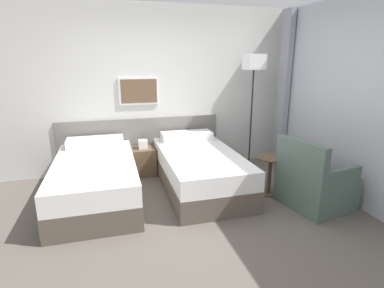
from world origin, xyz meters
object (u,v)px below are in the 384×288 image
bed_near_window (199,169)px  armchair (314,185)px  bed_near_door (96,179)px  floor_lamp (254,70)px  nightstand (144,161)px  side_table (270,169)px

bed_near_window → armchair: size_ratio=2.17×
bed_near_door → floor_lamp: size_ratio=1.02×
bed_near_window → floor_lamp: floor_lamp is taller
nightstand → side_table: nightstand is taller
bed_near_door → bed_near_window: bearing=0.0°
side_table → armchair: bearing=-51.3°
floor_lamp → side_table: size_ratio=3.52×
bed_near_door → bed_near_window: 1.46m
nightstand → floor_lamp: floor_lamp is taller
bed_near_window → armchair: armchair is taller
armchair → bed_near_window: bearing=42.1°
side_table → armchair: (0.37, -0.46, -0.08)m
nightstand → armchair: 2.61m
bed_near_door → nightstand: 1.04m
bed_near_window → side_table: 1.01m
floor_lamp → armchair: size_ratio=2.13×
armchair → side_table: bearing=28.2°
bed_near_window → armchair: 1.57m
bed_near_door → bed_near_window: size_ratio=1.00×
floor_lamp → bed_near_window: bearing=-153.0°
bed_near_door → armchair: bearing=-19.5°
side_table → bed_near_window: bearing=150.7°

